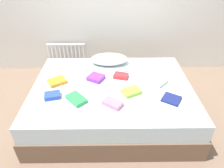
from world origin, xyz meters
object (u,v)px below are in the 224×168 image
(textbook_pink, at_px, (113,103))
(radiator, at_px, (67,56))
(textbook_purple, at_px, (96,78))
(textbook_lime, at_px, (131,91))
(textbook_orange, at_px, (57,81))
(bed, at_px, (112,101))
(textbook_white, at_px, (160,82))
(textbook_navy, at_px, (171,99))
(textbook_blue, at_px, (52,95))
(textbook_red, at_px, (121,76))
(pillow, at_px, (109,59))
(textbook_green, at_px, (76,99))

(textbook_pink, bearing_deg, radiator, 151.99)
(radiator, xyz_separation_m, textbook_purple, (0.58, -1.07, 0.22))
(textbook_lime, bearing_deg, textbook_orange, 139.10)
(bed, height_order, textbook_orange, textbook_orange)
(textbook_white, xyz_separation_m, textbook_navy, (0.07, -0.32, -0.01))
(textbook_navy, height_order, textbook_blue, textbook_blue)
(bed, bearing_deg, textbook_red, 55.37)
(textbook_pink, xyz_separation_m, textbook_lime, (0.22, 0.21, -0.00))
(pillow, relative_size, textbook_blue, 3.11)
(pillow, bearing_deg, textbook_purple, -112.27)
(textbook_red, relative_size, textbook_blue, 1.06)
(radiator, bearing_deg, textbook_purple, -61.38)
(radiator, distance_m, textbook_navy, 2.10)
(textbook_white, bearing_deg, radiator, 94.05)
(bed, relative_size, textbook_red, 10.98)
(textbook_red, xyz_separation_m, textbook_orange, (-0.81, -0.12, -0.00))
(textbook_red, relative_size, textbook_lime, 0.87)
(pillow, relative_size, textbook_green, 2.30)
(bed, xyz_separation_m, textbook_pink, (0.00, -0.38, 0.28))
(textbook_white, distance_m, textbook_red, 0.50)
(textbook_white, distance_m, textbook_lime, 0.42)
(radiator, xyz_separation_m, textbook_orange, (0.10, -1.14, 0.21))
(textbook_pink, xyz_separation_m, textbook_green, (-0.40, 0.08, -0.00))
(textbook_red, xyz_separation_m, textbook_blue, (-0.80, -0.41, 0.00))
(textbook_blue, bearing_deg, textbook_orange, 79.06)
(textbook_navy, distance_m, textbook_green, 1.07)
(pillow, bearing_deg, textbook_lime, -70.23)
(textbook_lime, bearing_deg, textbook_white, -0.07)
(bed, xyz_separation_m, textbook_navy, (0.66, -0.30, 0.27))
(textbook_purple, height_order, textbook_orange, textbook_purple)
(textbook_purple, relative_size, textbook_green, 0.79)
(bed, distance_m, pillow, 0.64)
(textbook_red, xyz_separation_m, textbook_lime, (0.10, -0.34, -0.00))
(textbook_blue, bearing_deg, textbook_navy, -15.99)
(pillow, bearing_deg, textbook_orange, -143.24)
(bed, xyz_separation_m, pillow, (-0.04, 0.55, 0.33))
(pillow, relative_size, textbook_pink, 2.56)
(textbook_white, bearing_deg, pillow, 94.42)
(radiator, relative_size, textbook_green, 2.83)
(textbook_red, height_order, textbook_pink, same)
(bed, xyz_separation_m, textbook_green, (-0.40, -0.30, 0.28))
(bed, height_order, textbook_navy, textbook_navy)
(textbook_white, bearing_deg, textbook_green, 152.32)
(pillow, distance_m, textbook_green, 0.93)
(textbook_green, relative_size, textbook_blue, 1.35)
(textbook_orange, bearing_deg, textbook_pink, -64.63)
(pillow, xyz_separation_m, textbook_white, (0.63, -0.53, -0.05))
(radiator, relative_size, textbook_purple, 3.57)
(pillow, xyz_separation_m, textbook_orange, (-0.66, -0.49, -0.05))
(radiator, bearing_deg, pillow, -40.71)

